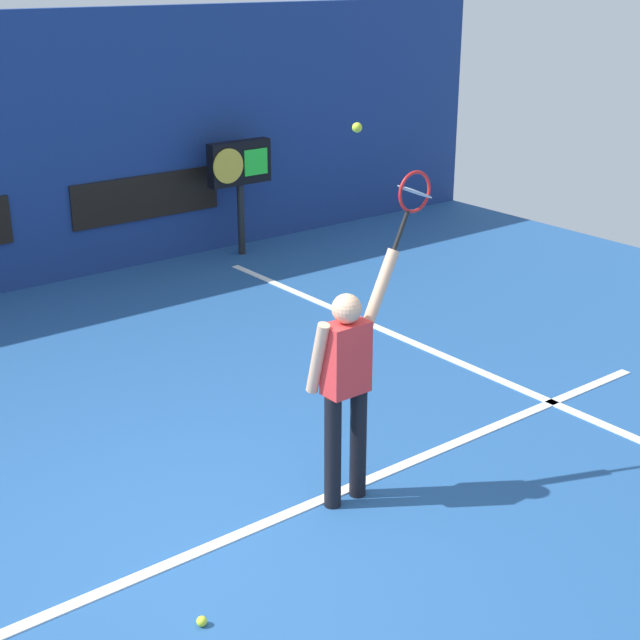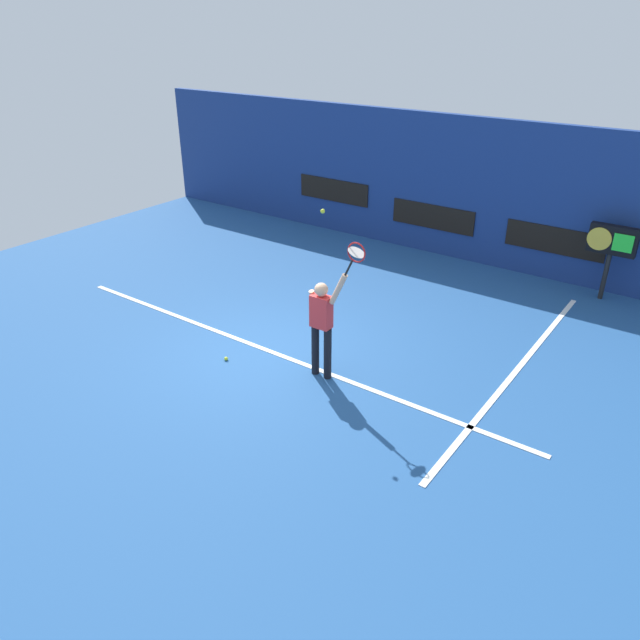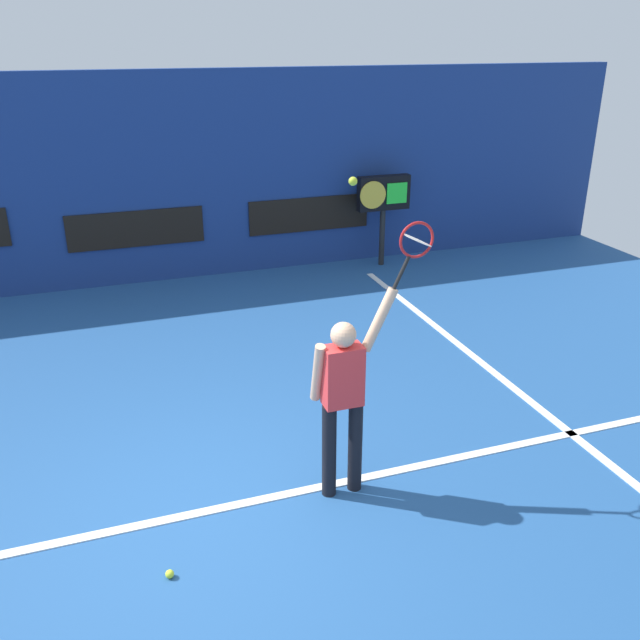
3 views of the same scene
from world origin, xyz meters
The scene contains 12 objects.
ground_plane centered at (0.00, 0.00, 0.00)m, with size 18.00×18.00×0.00m, color #23518C.
back_wall centered at (0.00, 6.48, 1.70)m, with size 18.00×0.20×3.40m, color navy.
sponsor_banner_center centered at (0.00, 6.36, 0.94)m, with size 2.20×0.03×0.60m, color black.
sponsor_banner_portside centered at (-3.00, 6.36, 1.14)m, with size 2.20×0.03×0.60m, color black.
sponsor_banner_starboard centered at (3.00, 6.36, 0.94)m, with size 2.20×0.03×0.60m, color black.
court_baseline centered at (0.00, 0.05, 0.01)m, with size 10.00×0.10×0.01m, color white.
court_sideline centered at (3.82, 2.00, 0.01)m, with size 0.10×7.00×0.01m, color white.
tennis_player centered at (1.20, -0.05, 1.01)m, with size 0.73×0.31×1.95m.
tennis_racket centered at (1.81, -0.06, 2.31)m, with size 0.42×0.27×0.62m.
tennis_ball centered at (1.24, -0.09, 2.86)m, with size 0.07×0.07×0.07m, color #CCE033.
scoreboard_clock centered at (4.24, 5.95, 1.25)m, with size 0.96×0.20×1.62m.
spare_ball centered at (-0.45, -0.64, 0.03)m, with size 0.07×0.07×0.07m, color #CCE033.
Camera 2 is at (6.27, -7.14, 5.46)m, focal length 34.06 mm.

